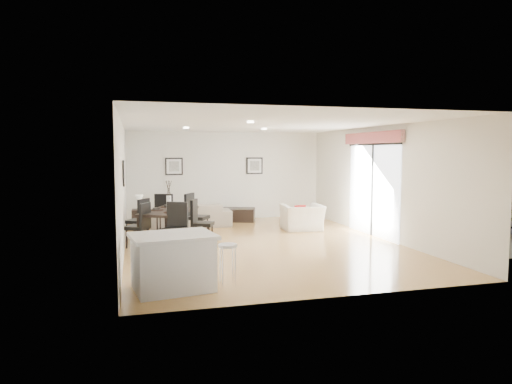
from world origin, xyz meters
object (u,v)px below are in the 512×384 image
object	(u,v)px
sofa	(191,215)
dining_chair_foot	(165,211)
side_table	(140,219)
dining_chair_enear	(199,219)
coffee_table	(238,215)
dining_table	(169,213)
kitchen_island	(173,262)
dining_chair_wnear	(141,223)
dining_chair_wfar	(140,217)
dining_chair_efar	(194,213)
dining_chair_head	(175,224)
armchair	(302,217)
bar_stool	(228,250)

from	to	relation	value
sofa	dining_chair_foot	bearing A→B (deg)	52.75
dining_chair_foot	side_table	distance (m)	1.10
dining_chair_enear	dining_chair_foot	xyz separation A→B (m)	(-0.66, 1.52, 0.01)
sofa	coffee_table	bearing A→B (deg)	-155.31
dining_table	kitchen_island	size ratio (longest dim) A/B	1.49
dining_chair_enear	coffee_table	distance (m)	3.49
dining_chair_wnear	coffee_table	world-z (taller)	dining_chair_wnear
sofa	dining_chair_wfar	distance (m)	2.16
dining_table	sofa	bearing A→B (deg)	94.25
dining_chair_efar	dining_chair_wnear	bearing A→B (deg)	158.77
coffee_table	dining_chair_wnear	bearing A→B (deg)	-113.02
dining_chair_head	sofa	bearing A→B (deg)	107.69
sofa	dining_table	size ratio (longest dim) A/B	1.11
armchair	dining_chair_wfar	distance (m)	4.21
sofa	dining_chair_foot	size ratio (longest dim) A/B	2.16
dining_chair_wnear	coffee_table	distance (m)	4.28
dining_chair_foot	dining_table	bearing A→B (deg)	106.38
dining_chair_wnear	kitchen_island	xyz separation A→B (m)	(0.42, -3.29, -0.12)
armchair	bar_stool	distance (m)	5.36
dining_chair_foot	coffee_table	xyz separation A→B (m)	(2.26, 1.55, -0.38)
dining_chair_wnear	dining_chair_head	size ratio (longest dim) A/B	0.94
armchair	dining_chair_enear	xyz separation A→B (m)	(-2.92, -1.12, 0.23)
dining_chair_wnear	coffee_table	bearing A→B (deg)	166.54
dining_chair_wfar	bar_stool	xyz separation A→B (m)	(1.26, -4.18, 0.01)
dining_chair_head	dining_chair_foot	distance (m)	2.23
dining_table	dining_chair_foot	distance (m)	1.11
sofa	dining_chair_wfar	size ratio (longest dim) A/B	2.26
dining_chair_wfar	dining_chair_foot	size ratio (longest dim) A/B	0.96
bar_stool	dining_chair_wnear	bearing A→B (deg)	110.92
sofa	side_table	xyz separation A→B (m)	(-1.38, -0.08, -0.06)
coffee_table	side_table	bearing A→B (deg)	-146.93
dining_chair_head	dining_chair_foot	size ratio (longest dim) A/B	1.01
dining_chair_efar	dining_chair_wfar	bearing A→B (deg)	125.50
armchair	dining_chair_enear	bearing A→B (deg)	24.53
armchair	coffee_table	xyz separation A→B (m)	(-1.31, 1.96, -0.14)
kitchen_island	bar_stool	xyz separation A→B (m)	(0.84, 0.00, 0.13)
kitchen_island	dining_chair_enear	bearing A→B (deg)	66.63
sofa	dining_chair_enear	size ratio (longest dim) A/B	2.20
side_table	dining_chair_efar	bearing A→B (deg)	-49.02
dining_chair_head	bar_stool	distance (m)	2.72
armchair	dining_chair_enear	world-z (taller)	dining_chair_enear
dining_table	bar_stool	bearing A→B (deg)	-56.50
dining_chair_enear	kitchen_island	xyz separation A→B (m)	(-0.86, -3.36, -0.13)
dining_chair_wnear	sofa	bearing A→B (deg)	-179.71
dining_chair_efar	coffee_table	bearing A→B (deg)	-5.30
dining_chair_wnear	dining_chair_head	xyz separation A→B (m)	(0.69, -0.63, 0.03)
sofa	dining_chair_efar	world-z (taller)	dining_chair_efar
dining_table	dining_chair_head	bearing A→B (deg)	-63.43
dining_chair_wnear	dining_chair_wfar	bearing A→B (deg)	-150.73
dining_chair_wnear	dining_chair_foot	world-z (taller)	dining_chair_foot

